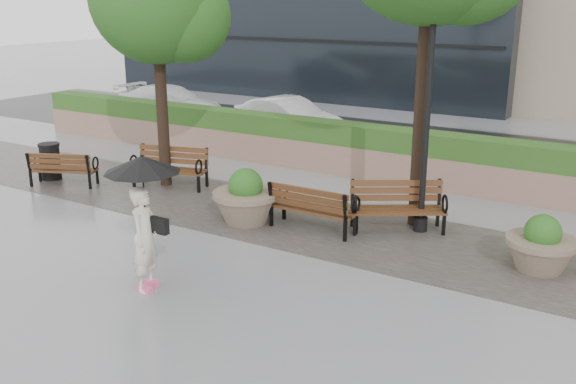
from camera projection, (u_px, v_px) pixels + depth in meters
The scene contains 16 objects.
ground at pixel (206, 269), 11.16m from camera, with size 100.00×100.00×0.00m, color gray.
cobble_strip at pixel (295, 220), 13.60m from camera, with size 28.00×3.20×0.01m, color #383330.
hedge_wall at pixel (374, 152), 16.67m from camera, with size 24.00×0.80×1.35m.
asphalt_street at pixel (426, 148), 20.13m from camera, with size 40.00×7.00×0.00m, color black.
bench_0 at pixel (64, 176), 16.01m from camera, with size 1.72×1.25×0.87m.
bench_1 at pixel (170, 176), 15.88m from camera, with size 1.95×1.20×0.98m.
bench_2 at pixel (313, 217), 12.93m from camera, with size 1.79×0.72×0.95m.
bench_3 at pixel (397, 217), 12.89m from camera, with size 1.96×1.61×1.00m.
planter_left at pixel (246, 202), 13.34m from camera, with size 1.39×1.39×1.17m.
planter_right at pixel (541, 249), 11.00m from camera, with size 1.21×1.21×1.01m.
trash_bin at pixel (51, 162), 16.51m from camera, with size 0.54×0.54×0.90m, color black.
lamppost at pixel (426, 137), 12.40m from camera, with size 0.28×0.28×4.40m.
tree_0 at pixel (163, 3), 14.85m from camera, with size 3.22×3.08×6.08m.
car_left at pixel (170, 103), 24.45m from camera, with size 1.82×4.48×1.30m, color white.
car_right at pixel (288, 118), 21.40m from camera, with size 1.40×4.00×1.32m, color white.
pedestrian at pixel (144, 210), 10.05m from camera, with size 1.20×1.20×2.20m.
Camera 1 is at (6.60, -8.01, 4.55)m, focal length 40.00 mm.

